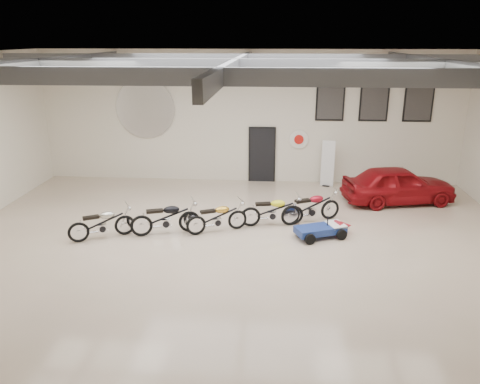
# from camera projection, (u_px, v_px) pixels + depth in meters

# --- Properties ---
(floor) EXTENTS (16.00, 12.00, 0.01)m
(floor) POSITION_uv_depth(u_px,v_px,m) (237.00, 244.00, 12.87)
(floor) COLOR #C6AD97
(floor) RESTS_ON ground
(ceiling) EXTENTS (16.00, 12.00, 0.01)m
(ceiling) POSITION_uv_depth(u_px,v_px,m) (236.00, 55.00, 11.30)
(ceiling) COLOR gray
(ceiling) RESTS_ON back_wall
(back_wall) EXTENTS (16.00, 0.02, 5.00)m
(back_wall) POSITION_uv_depth(u_px,v_px,m) (249.00, 118.00, 17.76)
(back_wall) COLOR beige
(back_wall) RESTS_ON floor
(ceiling_beams) EXTENTS (15.80, 11.80, 0.32)m
(ceiling_beams) POSITION_uv_depth(u_px,v_px,m) (236.00, 65.00, 11.38)
(ceiling_beams) COLOR slate
(ceiling_beams) RESTS_ON ceiling
(door) EXTENTS (0.92, 0.08, 2.10)m
(door) POSITION_uv_depth(u_px,v_px,m) (262.00, 155.00, 18.14)
(door) COLOR black
(door) RESTS_ON back_wall
(logo_plaque) EXTENTS (2.30, 0.06, 1.16)m
(logo_plaque) POSITION_uv_depth(u_px,v_px,m) (145.00, 109.00, 17.91)
(logo_plaque) COLOR silver
(logo_plaque) RESTS_ON back_wall
(poster_left) EXTENTS (1.05, 0.08, 1.35)m
(poster_left) POSITION_uv_depth(u_px,v_px,m) (330.00, 103.00, 17.33)
(poster_left) COLOR black
(poster_left) RESTS_ON back_wall
(poster_mid) EXTENTS (1.05, 0.08, 1.35)m
(poster_mid) POSITION_uv_depth(u_px,v_px,m) (374.00, 103.00, 17.21)
(poster_mid) COLOR black
(poster_mid) RESTS_ON back_wall
(poster_right) EXTENTS (1.05, 0.08, 1.35)m
(poster_right) POSITION_uv_depth(u_px,v_px,m) (418.00, 103.00, 17.10)
(poster_right) COLOR black
(poster_right) RESTS_ON back_wall
(oil_sign) EXTENTS (0.72, 0.10, 0.72)m
(oil_sign) POSITION_uv_depth(u_px,v_px,m) (299.00, 139.00, 17.83)
(oil_sign) COLOR white
(oil_sign) RESTS_ON back_wall
(banner_stand) EXTENTS (0.52, 0.30, 1.80)m
(banner_stand) POSITION_uv_depth(u_px,v_px,m) (328.00, 163.00, 17.58)
(banner_stand) COLOR white
(banner_stand) RESTS_ON floor
(motorcycle_silver) EXTENTS (1.85, 1.36, 0.94)m
(motorcycle_silver) POSITION_uv_depth(u_px,v_px,m) (102.00, 223.00, 13.06)
(motorcycle_silver) COLOR silver
(motorcycle_silver) RESTS_ON floor
(motorcycle_black) EXTENTS (2.05, 1.19, 1.02)m
(motorcycle_black) POSITION_uv_depth(u_px,v_px,m) (165.00, 217.00, 13.35)
(motorcycle_black) COLOR silver
(motorcycle_black) RESTS_ON floor
(motorcycle_gold) EXTENTS (1.87, 1.26, 0.93)m
(motorcycle_gold) POSITION_uv_depth(u_px,v_px,m) (217.00, 217.00, 13.50)
(motorcycle_gold) COLOR silver
(motorcycle_gold) RESTS_ON floor
(motorcycle_yellow) EXTENTS (1.94, 0.90, 0.97)m
(motorcycle_yellow) POSITION_uv_depth(u_px,v_px,m) (272.00, 210.00, 13.97)
(motorcycle_yellow) COLOR silver
(motorcycle_yellow) RESTS_ON floor
(motorcycle_red) EXTENTS (2.02, 1.38, 1.01)m
(motorcycle_red) POSITION_uv_depth(u_px,v_px,m) (311.00, 207.00, 14.21)
(motorcycle_red) COLOR silver
(motorcycle_red) RESTS_ON floor
(go_kart) EXTENTS (1.91, 1.39, 0.63)m
(go_kart) POSITION_uv_depth(u_px,v_px,m) (325.00, 226.00, 13.22)
(go_kart) COLOR navy
(go_kart) RESTS_ON floor
(vintage_car) EXTENTS (2.27, 4.00, 1.28)m
(vintage_car) POSITION_uv_depth(u_px,v_px,m) (398.00, 185.00, 15.88)
(vintage_car) COLOR maroon
(vintage_car) RESTS_ON floor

